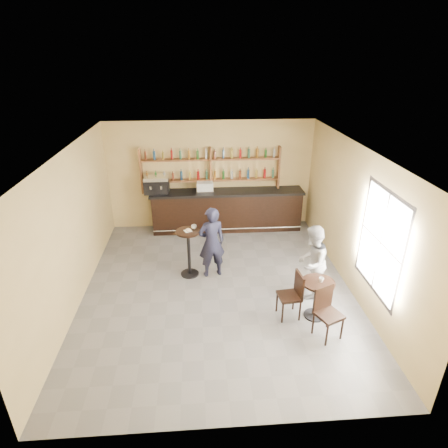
{
  "coord_description": "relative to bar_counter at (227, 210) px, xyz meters",
  "views": [
    {
      "loc": [
        -0.38,
        -7.15,
        4.97
      ],
      "look_at": [
        0.2,
        0.8,
        1.25
      ],
      "focal_mm": 30.0,
      "sensor_mm": 36.0,
      "label": 1
    }
  ],
  "objects": [
    {
      "name": "wall_back",
      "position": [
        -0.46,
        0.35,
        0.99
      ],
      "size": [
        7.0,
        0.0,
        7.0
      ],
      "primitive_type": "plane",
      "rotation": [
        1.57,
        0.0,
        0.0
      ],
      "color": "tan",
      "rests_on": "floor"
    },
    {
      "name": "pastry_case",
      "position": [
        -0.65,
        0.0,
        0.75
      ],
      "size": [
        0.54,
        0.46,
        0.29
      ],
      "primitive_type": null,
      "rotation": [
        0.0,
        0.0,
        0.15
      ],
      "color": "silver",
      "rests_on": "bar_counter"
    },
    {
      "name": "espresso_machine",
      "position": [
        -2.03,
        0.0,
        0.86
      ],
      "size": [
        0.7,
        0.46,
        0.49
      ],
      "primitive_type": null,
      "rotation": [
        0.0,
        0.0,
        -0.02
      ],
      "color": "black",
      "rests_on": "bar_counter"
    },
    {
      "name": "wall_front",
      "position": [
        -0.46,
        -6.65,
        0.99
      ],
      "size": [
        7.0,
        0.0,
        7.0
      ],
      "primitive_type": "plane",
      "rotation": [
        -1.57,
        0.0,
        0.0
      ],
      "color": "tan",
      "rests_on": "floor"
    },
    {
      "name": "cup_pedestal",
      "position": [
        -0.97,
        -2.41,
        0.62
      ],
      "size": [
        0.15,
        0.15,
        0.1
      ],
      "primitive_type": "imported",
      "rotation": [
        0.0,
        0.0,
        0.18
      ],
      "color": "white",
      "rests_on": "pedestal_table"
    },
    {
      "name": "ceiling",
      "position": [
        -0.46,
        -3.15,
        2.59
      ],
      "size": [
        7.0,
        7.0,
        0.0
      ],
      "primitive_type": "plane",
      "rotation": [
        3.14,
        0.0,
        0.0
      ],
      "color": "white",
      "rests_on": "wall_back"
    },
    {
      "name": "wall_left",
      "position": [
        -3.46,
        -3.15,
        0.99
      ],
      "size": [
        0.0,
        7.0,
        7.0
      ],
      "primitive_type": "plane",
      "rotation": [
        1.57,
        0.0,
        1.57
      ],
      "color": "tan",
      "rests_on": "floor"
    },
    {
      "name": "shelf_unit",
      "position": [
        -0.46,
        0.22,
        1.2
      ],
      "size": [
        4.0,
        0.26,
        1.4
      ],
      "primitive_type": null,
      "color": "brown",
      "rests_on": "wall_back"
    },
    {
      "name": "chair_west",
      "position": [
        0.91,
        -4.23,
        -0.12
      ],
      "size": [
        0.47,
        0.47,
        0.99
      ],
      "primitive_type": null,
      "rotation": [
        0.0,
        0.0,
        -1.46
      ],
      "color": "black",
      "rests_on": "floor"
    },
    {
      "name": "window_frame",
      "position": [
        2.53,
        -4.35,
        1.09
      ],
      "size": [
        0.04,
        1.7,
        2.1
      ],
      "primitive_type": null,
      "color": "black",
      "rests_on": "wall_right"
    },
    {
      "name": "donut",
      "position": [
        -1.1,
        -2.52,
        0.6
      ],
      "size": [
        0.16,
        0.16,
        0.05
      ],
      "primitive_type": "torus",
      "rotation": [
        0.0,
        0.0,
        -0.25
      ],
      "color": "#C28447",
      "rests_on": "napkin"
    },
    {
      "name": "chair_south",
      "position": [
        1.51,
        -4.88,
        -0.1
      ],
      "size": [
        0.58,
        0.58,
        1.02
      ],
      "primitive_type": null,
      "rotation": [
        0.0,
        0.0,
        0.43
      ],
      "color": "black",
      "rests_on": "floor"
    },
    {
      "name": "liquor_bottles",
      "position": [
        -0.46,
        0.22,
        1.37
      ],
      "size": [
        3.68,
        0.1,
        1.0
      ],
      "primitive_type": null,
      "color": "#8C5919",
      "rests_on": "shelf_unit"
    },
    {
      "name": "wall_right",
      "position": [
        2.54,
        -3.15,
        0.99
      ],
      "size": [
        0.0,
        7.0,
        7.0
      ],
      "primitive_type": "plane",
      "rotation": [
        1.57,
        0.0,
        -1.57
      ],
      "color": "tan",
      "rests_on": "floor"
    },
    {
      "name": "patron_second",
      "position": [
        1.54,
        -3.54,
        0.23
      ],
      "size": [
        0.96,
        1.02,
        1.67
      ],
      "primitive_type": "imported",
      "rotation": [
        0.0,
        0.0,
        -2.12
      ],
      "color": "#949499",
      "rests_on": "floor"
    },
    {
      "name": "pedestal_table",
      "position": [
        -1.11,
        -2.51,
        -0.02
      ],
      "size": [
        0.69,
        0.69,
        1.18
      ],
      "primitive_type": null,
      "rotation": [
        0.0,
        0.0,
        0.25
      ],
      "color": "black",
      "rests_on": "floor"
    },
    {
      "name": "cafe_table",
      "position": [
        1.46,
        -4.28,
        -0.19
      ],
      "size": [
        0.83,
        0.83,
        0.83
      ],
      "primitive_type": null,
      "rotation": [
        0.0,
        0.0,
        0.32
      ],
      "color": "black",
      "rests_on": "floor"
    },
    {
      "name": "window_pane",
      "position": [
        2.53,
        -4.35,
        1.09
      ],
      "size": [
        0.0,
        2.0,
        2.0
      ],
      "primitive_type": "plane",
      "rotation": [
        1.57,
        0.0,
        -1.57
      ],
      "color": "white",
      "rests_on": "wall_right"
    },
    {
      "name": "napkin",
      "position": [
        -1.11,
        -2.51,
        0.57
      ],
      "size": [
        0.22,
        0.22,
        0.0
      ],
      "primitive_type": "cube",
      "rotation": [
        0.0,
        0.0,
        0.42
      ],
      "color": "white",
      "rests_on": "pedestal_table"
    },
    {
      "name": "bar_counter",
      "position": [
        0.0,
        0.0,
        0.0
      ],
      "size": [
        4.5,
        0.88,
        1.22
      ],
      "primitive_type": null,
      "color": "black",
      "rests_on": "floor"
    },
    {
      "name": "man_main",
      "position": [
        -0.57,
        -2.55,
        0.27
      ],
      "size": [
        0.72,
        0.56,
        1.76
      ],
      "primitive_type": "imported",
      "rotation": [
        0.0,
        0.0,
        3.38
      ],
      "color": "black",
      "rests_on": "floor"
    },
    {
      "name": "cup_cafe",
      "position": [
        1.51,
        -4.28,
        0.27
      ],
      "size": [
        0.1,
        0.1,
        0.09
      ],
      "primitive_type": "imported",
      "rotation": [
        0.0,
        0.0,
        -0.06
      ],
      "color": "white",
      "rests_on": "cafe_table"
    },
    {
      "name": "floor",
      "position": [
        -0.46,
        -3.15,
        -0.61
      ],
      "size": [
        7.0,
        7.0,
        0.0
      ],
      "primitive_type": "plane",
      "color": "slate",
      "rests_on": "ground"
    }
  ]
}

